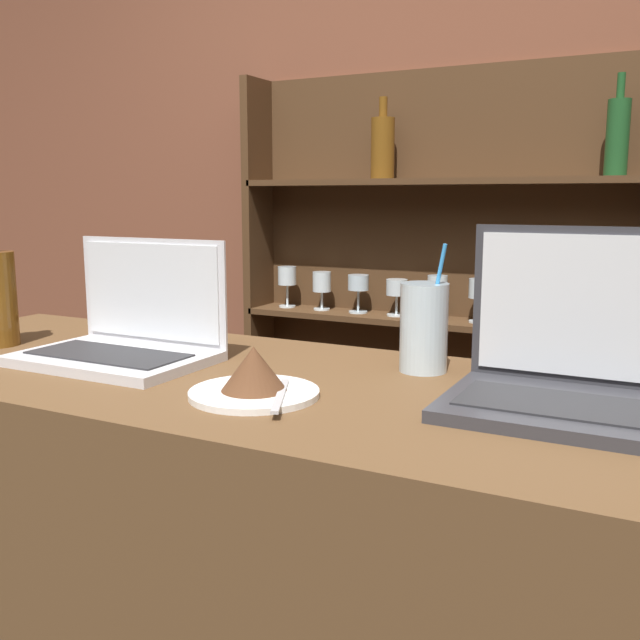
{
  "coord_description": "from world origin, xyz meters",
  "views": [
    {
      "loc": [
        0.65,
        -0.68,
        1.4
      ],
      "look_at": [
        0.13,
        0.33,
        1.2
      ],
      "focal_mm": 40.0,
      "sensor_mm": 36.0,
      "label": 1
    }
  ],
  "objects_px": {
    "laptop_near": "(127,334)",
    "water_glass": "(424,327)",
    "laptop_far": "(570,370)",
    "cake_plate": "(254,378)"
  },
  "relations": [
    {
      "from": "cake_plate",
      "to": "water_glass",
      "type": "height_order",
      "value": "water_glass"
    },
    {
      "from": "laptop_far",
      "to": "cake_plate",
      "type": "relative_size",
      "value": 1.64
    },
    {
      "from": "laptop_near",
      "to": "water_glass",
      "type": "bearing_deg",
      "value": 17.53
    },
    {
      "from": "laptop_far",
      "to": "water_glass",
      "type": "bearing_deg",
      "value": 156.31
    },
    {
      "from": "laptop_far",
      "to": "water_glass",
      "type": "relative_size",
      "value": 1.47
    },
    {
      "from": "laptop_near",
      "to": "cake_plate",
      "type": "bearing_deg",
      "value": -17.08
    },
    {
      "from": "cake_plate",
      "to": "water_glass",
      "type": "bearing_deg",
      "value": 57.29
    },
    {
      "from": "laptop_near",
      "to": "cake_plate",
      "type": "relative_size",
      "value": 1.73
    },
    {
      "from": "laptop_far",
      "to": "water_glass",
      "type": "distance_m",
      "value": 0.28
    },
    {
      "from": "laptop_far",
      "to": "laptop_near",
      "type": "bearing_deg",
      "value": -176.23
    }
  ]
}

